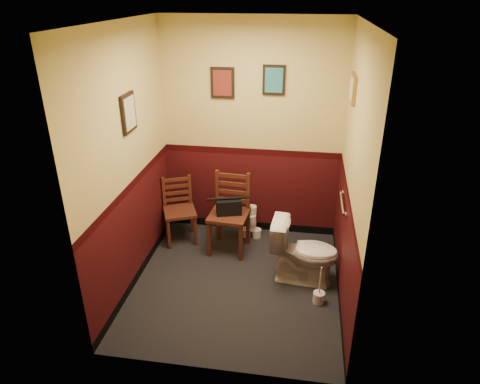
# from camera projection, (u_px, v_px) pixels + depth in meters

# --- Properties ---
(floor) EXTENTS (2.20, 2.40, 0.00)m
(floor) POSITION_uv_depth(u_px,v_px,m) (237.00, 283.00, 4.73)
(floor) COLOR black
(floor) RESTS_ON ground
(ceiling) EXTENTS (2.20, 2.40, 0.00)m
(ceiling) POSITION_uv_depth(u_px,v_px,m) (235.00, 21.00, 3.57)
(ceiling) COLOR silver
(ceiling) RESTS_ON ground
(wall_back) EXTENTS (2.20, 0.00, 2.70)m
(wall_back) POSITION_uv_depth(u_px,v_px,m) (252.00, 133.00, 5.22)
(wall_back) COLOR #3A0C0E
(wall_back) RESTS_ON ground
(wall_front) EXTENTS (2.20, 0.00, 2.70)m
(wall_front) POSITION_uv_depth(u_px,v_px,m) (209.00, 234.00, 3.08)
(wall_front) COLOR #3A0C0E
(wall_front) RESTS_ON ground
(wall_left) EXTENTS (0.00, 2.40, 2.70)m
(wall_left) POSITION_uv_depth(u_px,v_px,m) (128.00, 164.00, 4.30)
(wall_left) COLOR #3A0C0E
(wall_left) RESTS_ON ground
(wall_right) EXTENTS (0.00, 2.40, 2.70)m
(wall_right) POSITION_uv_depth(u_px,v_px,m) (352.00, 177.00, 4.00)
(wall_right) COLOR #3A0C0E
(wall_right) RESTS_ON ground
(grab_bar) EXTENTS (0.05, 0.56, 0.06)m
(grab_bar) POSITION_uv_depth(u_px,v_px,m) (343.00, 203.00, 4.40)
(grab_bar) COLOR silver
(grab_bar) RESTS_ON wall_right
(framed_print_back_a) EXTENTS (0.28, 0.04, 0.36)m
(framed_print_back_a) POSITION_uv_depth(u_px,v_px,m) (223.00, 83.00, 4.99)
(framed_print_back_a) COLOR black
(framed_print_back_a) RESTS_ON wall_back
(framed_print_back_b) EXTENTS (0.26, 0.04, 0.34)m
(framed_print_back_b) POSITION_uv_depth(u_px,v_px,m) (274.00, 80.00, 4.89)
(framed_print_back_b) COLOR black
(framed_print_back_b) RESTS_ON wall_back
(framed_print_left) EXTENTS (0.04, 0.30, 0.38)m
(framed_print_left) POSITION_uv_depth(u_px,v_px,m) (129.00, 113.00, 4.17)
(framed_print_left) COLOR black
(framed_print_left) RESTS_ON wall_left
(framed_print_right) EXTENTS (0.04, 0.34, 0.28)m
(framed_print_right) POSITION_uv_depth(u_px,v_px,m) (353.00, 89.00, 4.23)
(framed_print_right) COLOR olive
(framed_print_right) RESTS_ON wall_right
(toilet) EXTENTS (0.76, 0.47, 0.72)m
(toilet) POSITION_uv_depth(u_px,v_px,m) (304.00, 252.00, 4.64)
(toilet) COLOR white
(toilet) RESTS_ON floor
(toilet_brush) EXTENTS (0.12, 0.12, 0.44)m
(toilet_brush) POSITION_uv_depth(u_px,v_px,m) (319.00, 297.00, 4.41)
(toilet_brush) COLOR silver
(toilet_brush) RESTS_ON floor
(chair_left) EXTENTS (0.51, 0.51, 0.83)m
(chair_left) POSITION_uv_depth(u_px,v_px,m) (179.00, 210.00, 5.40)
(chair_left) COLOR #4E2317
(chair_left) RESTS_ON floor
(chair_right) EXTENTS (0.49, 0.49, 0.97)m
(chair_right) POSITION_uv_depth(u_px,v_px,m) (230.00, 213.00, 5.18)
(chair_right) COLOR #4E2317
(chair_right) RESTS_ON floor
(handbag) EXTENTS (0.33, 0.23, 0.22)m
(handbag) POSITION_uv_depth(u_px,v_px,m) (229.00, 206.00, 5.09)
(handbag) COLOR black
(handbag) RESTS_ON chair_right
(tp_stack) EXTENTS (0.26, 0.16, 0.44)m
(tp_stack) POSITION_uv_depth(u_px,v_px,m) (252.00, 224.00, 5.53)
(tp_stack) COLOR silver
(tp_stack) RESTS_ON floor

